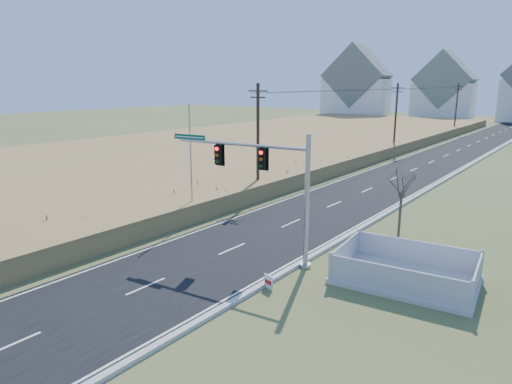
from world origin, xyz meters
name	(u,v)px	position (x,y,z in m)	size (l,w,h in m)	color
ground	(179,273)	(0.00, 0.00, 0.00)	(260.00, 260.00, 0.00)	#4B5428
road	(454,152)	(0.00, 50.00, 0.03)	(8.00, 180.00, 0.06)	black
curb	(489,155)	(4.15, 50.00, 0.09)	(0.30, 180.00, 0.18)	#B2AFA8
reed_marsh	(265,141)	(-24.00, 40.00, 0.65)	(38.00, 110.00, 1.30)	#A07748
utility_pole_near	(258,138)	(-6.50, 15.00, 4.68)	(1.80, 0.26, 9.00)	#422D1E
utility_pole_mid	(396,117)	(-6.50, 45.00, 4.68)	(1.80, 0.26, 9.00)	#422D1E
utility_pole_far	(456,108)	(-6.50, 75.00, 4.68)	(1.80, 0.26, 9.00)	#422D1E
condo_nw	(357,88)	(-38.00, 100.00, 7.70)	(17.69, 13.38, 19.05)	white
condo_nnw	(444,92)	(-18.00, 108.00, 6.94)	(14.93, 11.17, 17.03)	white
traffic_signal_mast	(274,182)	(2.67, 4.14, 4.16)	(8.36, 1.28, 6.69)	#9EA0A5
fence_enclosure	(405,276)	(9.09, 5.70, 0.28)	(6.61, 4.88, 1.41)	#B7B5AD
open_sign	(268,282)	(4.50, 1.21, 0.35)	(0.53, 0.18, 0.66)	white
flagpole	(191,175)	(-5.86, 6.83, 3.08)	(0.35, 0.35, 7.72)	#B7B5AD
bare_tree	(402,182)	(7.21, 9.77, 3.79)	(1.77, 1.77, 4.70)	#4C3F33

